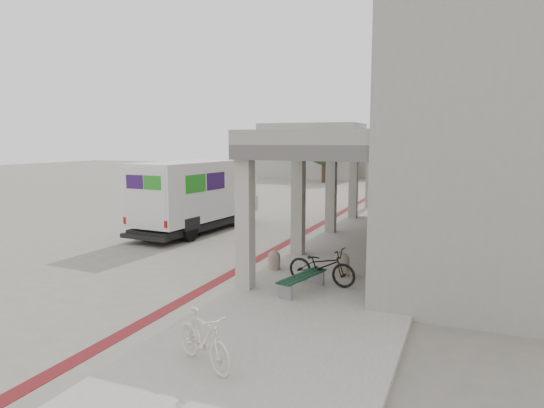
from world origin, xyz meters
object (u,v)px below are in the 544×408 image
at_px(fedex_truck, 197,194).
at_px(bicycle_black, 322,266).
at_px(utility_cabinet, 379,247).
at_px(bench, 302,280).
at_px(bicycle_cream, 204,339).

height_order(fedex_truck, bicycle_black, fedex_truck).
relative_size(fedex_truck, utility_cabinet, 6.41).
bearing_deg(bicycle_black, utility_cabinet, -15.66).
bearing_deg(bicycle_black, fedex_truck, 58.88).
distance_m(fedex_truck, bicycle_black, 9.14).
relative_size(bench, bicycle_black, 0.96).
xyz_separation_m(utility_cabinet, bicycle_cream, (-1.52, -7.52, -0.08)).
height_order(fedex_truck, utility_cabinet, fedex_truck).
relative_size(utility_cabinet, bicycle_black, 0.60).
bearing_deg(bench, fedex_truck, 150.59).
relative_size(fedex_truck, bicycle_black, 3.84).
bearing_deg(bench, utility_cabinet, 81.84).
height_order(bench, utility_cabinet, utility_cabinet).
relative_size(bench, utility_cabinet, 1.61).
height_order(utility_cabinet, bicycle_cream, utility_cabinet).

